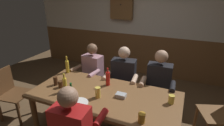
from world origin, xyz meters
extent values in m
cube|color=silver|center=(0.00, 2.36, 1.69)|extent=(6.25, 0.12, 1.32)
cube|color=brown|center=(0.00, 2.36, 0.52)|extent=(6.25, 0.12, 1.03)
cube|color=brown|center=(0.00, -0.11, 0.70)|extent=(2.08, 0.98, 0.04)
cylinder|color=brown|center=(-0.96, -0.52, 0.34)|extent=(0.08, 0.08, 0.68)
cylinder|color=brown|center=(-0.96, 0.30, 0.34)|extent=(0.08, 0.08, 0.68)
cylinder|color=brown|center=(0.96, 0.30, 0.34)|extent=(0.08, 0.08, 0.68)
cube|color=#B78493|center=(-0.62, 0.68, 0.70)|extent=(0.39, 0.27, 0.49)
sphere|color=brown|center=(-0.62, 0.68, 1.08)|extent=(0.20, 0.20, 0.20)
cylinder|color=#2D4C84|center=(-0.54, 0.52, 0.48)|extent=(0.18, 0.41, 0.13)
cylinder|color=#2D4C84|center=(-0.74, 0.55, 0.48)|extent=(0.18, 0.41, 0.13)
cylinder|color=#2D4C84|center=(-0.57, 0.32, 0.21)|extent=(0.10, 0.10, 0.42)
cylinder|color=#2D4C84|center=(-0.77, 0.35, 0.21)|extent=(0.10, 0.10, 0.42)
cylinder|color=#B78493|center=(-0.45, 0.40, 0.73)|extent=(0.12, 0.29, 0.08)
cylinder|color=brown|center=(-0.87, 0.46, 0.73)|extent=(0.12, 0.29, 0.08)
cube|color=black|center=(0.00, 0.68, 0.71)|extent=(0.44, 0.27, 0.50)
sphere|color=beige|center=(0.00, 0.68, 1.09)|extent=(0.20, 0.20, 0.20)
cylinder|color=#6B2D66|center=(0.13, 0.55, 0.48)|extent=(0.17, 0.41, 0.13)
cylinder|color=#6B2D66|center=(-0.10, 0.52, 0.48)|extent=(0.17, 0.41, 0.13)
cylinder|color=#6B2D66|center=(0.15, 0.35, 0.21)|extent=(0.10, 0.10, 0.42)
cylinder|color=#6B2D66|center=(-0.07, 0.32, 0.21)|extent=(0.10, 0.10, 0.42)
cylinder|color=beige|center=(0.27, 0.45, 0.73)|extent=(0.11, 0.29, 0.08)
cylinder|color=beige|center=(-0.21, 0.40, 0.73)|extent=(0.11, 0.29, 0.08)
cube|color=black|center=(0.62, 0.68, 0.72)|extent=(0.40, 0.23, 0.51)
sphere|color=tan|center=(0.62, 0.68, 1.11)|extent=(0.21, 0.21, 0.21)
cylinder|color=silver|center=(0.74, 0.55, 0.48)|extent=(0.15, 0.38, 0.13)
cylinder|color=silver|center=(0.52, 0.54, 0.48)|extent=(0.15, 0.38, 0.13)
cylinder|color=silver|center=(0.75, 0.36, 0.21)|extent=(0.10, 0.10, 0.42)
cylinder|color=silver|center=(0.53, 0.35, 0.21)|extent=(0.10, 0.10, 0.42)
cylinder|color=black|center=(0.86, 0.44, 0.74)|extent=(0.09, 0.28, 0.08)
cylinder|color=tan|center=(0.41, 0.42, 0.74)|extent=(0.09, 0.28, 0.08)
sphere|color=#9E755B|center=(0.00, -0.90, 1.13)|extent=(0.21, 0.21, 0.21)
cylinder|color=#AD1919|center=(-0.24, -0.66, 0.76)|extent=(0.10, 0.28, 0.08)
cylinder|color=#AD1919|center=(0.21, -0.63, 0.76)|extent=(0.10, 0.28, 0.08)
cube|color=brown|center=(1.50, 0.42, 0.45)|extent=(0.56, 0.56, 0.02)
cylinder|color=brown|center=(1.26, 0.54, 0.22)|extent=(0.04, 0.04, 0.44)
cylinder|color=brown|center=(1.61, 0.67, 0.22)|extent=(0.04, 0.04, 0.44)
cube|color=brown|center=(-1.57, -0.33, 0.45)|extent=(0.50, 0.50, 0.02)
cube|color=brown|center=(-1.76, -0.35, 0.67)|extent=(0.08, 0.40, 0.42)
cylinder|color=brown|center=(-1.40, -0.11, 0.22)|extent=(0.04, 0.04, 0.44)
cylinder|color=brown|center=(-1.35, -0.49, 0.22)|extent=(0.04, 0.04, 0.44)
cylinder|color=brown|center=(-1.78, -0.16, 0.22)|extent=(0.04, 0.04, 0.44)
cylinder|color=brown|center=(-1.73, -0.54, 0.22)|extent=(0.04, 0.04, 0.44)
cube|color=#B2B7BC|center=(0.24, -0.09, 0.75)|extent=(0.14, 0.10, 0.05)
cylinder|color=white|center=(-0.20, -0.46, 0.73)|extent=(0.25, 0.25, 0.01)
cylinder|color=red|center=(-0.06, 0.14, 0.83)|extent=(0.07, 0.07, 0.21)
cylinder|color=red|center=(-0.06, 0.14, 0.97)|extent=(0.02, 0.02, 0.07)
cylinder|color=gold|center=(-0.54, -0.27, 0.83)|extent=(0.06, 0.06, 0.21)
cylinder|color=gold|center=(-0.54, -0.27, 0.96)|extent=(0.03, 0.03, 0.07)
cylinder|color=#195923|center=(-0.38, -0.36, 0.79)|extent=(0.06, 0.06, 0.14)
cylinder|color=#195923|center=(-0.38, -0.36, 0.90)|extent=(0.03, 0.03, 0.07)
cylinder|color=gold|center=(-0.91, 0.28, 0.83)|extent=(0.06, 0.06, 0.22)
cylinder|color=gold|center=(-0.91, 0.28, 0.98)|extent=(0.03, 0.03, 0.09)
cylinder|color=#4C2D19|center=(-0.80, -0.17, 0.79)|extent=(0.07, 0.07, 0.13)
cylinder|color=#4C2D19|center=(-0.68, -0.20, 0.77)|extent=(0.07, 0.07, 0.10)
cylinder|color=#E5C64C|center=(0.89, 0.02, 0.78)|extent=(0.08, 0.08, 0.12)
cylinder|color=gold|center=(0.63, -0.48, 0.78)|extent=(0.08, 0.08, 0.12)
cylinder|color=#E5C64C|center=(-0.04, -0.23, 0.80)|extent=(0.07, 0.07, 0.15)
cube|color=brown|center=(-0.64, 2.23, 1.75)|extent=(0.56, 0.12, 0.70)
sphere|color=black|center=(-0.64, 2.15, 1.75)|extent=(0.03, 0.03, 0.03)
camera|label=1|loc=(0.98, -2.10, 2.08)|focal=29.16mm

